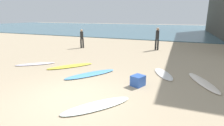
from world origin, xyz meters
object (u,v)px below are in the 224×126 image
Objects in this scene: surfboard_0 at (97,106)px; surfboard_1 at (70,66)px; beach_cooler at (138,81)px; beachgoer_mid at (82,38)px; surfboard_2 at (36,64)px; surfboard_4 at (163,74)px; surfboard_3 at (203,82)px; beachgoer_near at (157,38)px; surfboard_5 at (91,74)px.

surfboard_1 reaches higher than surfboard_0.
surfboard_0 is 2.28m from beach_cooler.
surfboard_0 is at bearing 116.83° from beachgoer_mid.
surfboard_4 is (7.07, 1.00, -0.00)m from surfboard_2.
surfboard_1 is at bearing 160.94° from surfboard_4.
surfboard_3 is (3.16, 3.50, 0.00)m from surfboard_0.
surfboard_1 is 4.95m from surfboard_4.
beach_cooler is (0.71, 2.16, 0.18)m from surfboard_0.
surfboard_4 is 2.00m from beach_cooler.
beachgoer_near is at bearing 127.18° from surfboard_0.
surfboard_4 is at bearing 45.49° from surfboard_1.
surfboard_0 is 0.88× the size of surfboard_5.
surfboard_2 is (-5.58, 2.99, -0.00)m from surfboard_0.
beachgoer_mid is (-4.39, 6.24, 0.86)m from surfboard_5.
surfboard_2 reaches higher than surfboard_4.
surfboard_5 is at bearing 13.75° from surfboard_1.
beachgoer_near is at bearing -70.33° from surfboard_5.
surfboard_5 is (-3.18, -1.40, 0.01)m from surfboard_4.
beach_cooler is at bearing 127.81° from beachgoer_mid.
surfboard_2 is at bearing -130.97° from surfboard_1.
surfboard_4 is 3.48m from surfboard_5.
surfboard_1 is 6.59m from surfboard_3.
surfboard_4 is (-1.67, 0.50, -0.00)m from surfboard_3.
surfboard_1 is at bearing 173.32° from surfboard_0.
beach_cooler is (4.14, -1.23, 0.17)m from surfboard_1.
surfboard_5 reaches higher than surfboard_3.
surfboard_0 is 6.33m from surfboard_2.
surfboard_2 is at bearing 87.24° from beachgoer_mid.
beachgoer_near is 1.12× the size of beachgoer_mid.
beachgoer_mid is 9.55m from beach_cooler.
surfboard_2 is (-2.15, -0.40, -0.00)m from surfboard_1.
surfboard_3 is 1.34× the size of beachgoer_near.
beachgoer_near is 6.41m from beachgoer_mid.
surfboard_5 is (3.89, -0.40, 0.01)m from surfboard_2.
surfboard_5 is at bearing 93.82° from beachgoer_near.
beach_cooler reaches higher than surfboard_2.
surfboard_3 is 4.96× the size of beach_cooler.
beach_cooler is at bearing -138.97° from surfboard_4.
surfboard_1 is (-3.43, 3.39, 0.00)m from surfboard_0.
beachgoer_near reaches higher than beachgoer_mid.
surfboard_2 is 0.83× the size of surfboard_5.
surfboard_1 is 1.38× the size of beachgoer_near.
surfboard_1 is 6.12m from beachgoer_mid.
surfboard_1 is at bearing -21.87° from surfboard_3.
surfboard_4 is at bearing 67.09° from beach_cooler.
surfboard_0 is at bearing -108.27° from beach_cooler.
beachgoer_near is at bearing 75.90° from surfboard_4.
surfboard_2 is 4.35× the size of beach_cooler.
surfboard_0 is 4.65× the size of beach_cooler.
beach_cooler is at bearing 21.97° from surfboard_1.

